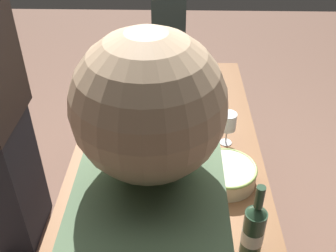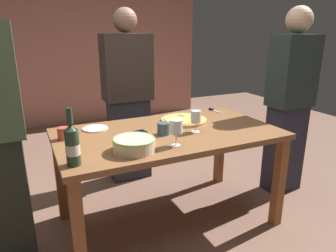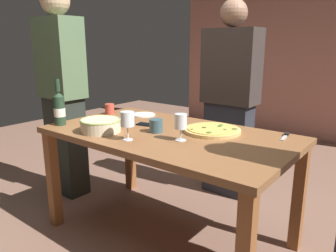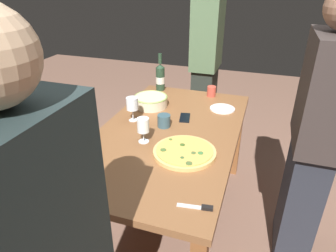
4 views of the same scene
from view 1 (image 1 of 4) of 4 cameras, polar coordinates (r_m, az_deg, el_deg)
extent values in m
plane|color=brown|center=(2.54, 0.00, -14.69)|extent=(8.00, 8.00, 0.00)
cube|color=brown|center=(2.03, 0.00, -1.39)|extent=(1.60, 0.90, 0.04)
cube|color=brown|center=(2.88, 8.27, 1.44)|extent=(0.07, 0.07, 0.71)
cube|color=brown|center=(2.89, -7.49, 1.67)|extent=(0.07, 0.07, 0.71)
cylinder|color=#E4B467|center=(2.21, -4.44, 2.86)|extent=(0.36, 0.36, 0.02)
cylinder|color=#E5B152|center=(2.20, -4.46, 3.16)|extent=(0.33, 0.33, 0.01)
cylinder|color=#47672F|center=(2.23, -1.43, 3.82)|extent=(0.04, 0.04, 0.00)
cylinder|color=#496230|center=(2.31, -5.67, 4.95)|extent=(0.04, 0.04, 0.00)
cylinder|color=#3E7639|center=(2.22, -6.91, 3.39)|extent=(0.03, 0.03, 0.00)
cylinder|color=#3C6233|center=(2.27, -4.53, 4.40)|extent=(0.02, 0.02, 0.00)
cylinder|color=#506C2D|center=(2.12, -1.62, 2.01)|extent=(0.02, 0.02, 0.00)
cylinder|color=#4A6432|center=(2.22, -5.90, 3.54)|extent=(0.03, 0.03, 0.00)
cylinder|color=#3B5E22|center=(2.16, -3.88, 2.59)|extent=(0.03, 0.03, 0.00)
cylinder|color=beige|center=(1.73, 8.38, -6.90)|extent=(0.26, 0.26, 0.08)
torus|color=#97B65B|center=(1.71, 8.48, -5.99)|extent=(0.26, 0.26, 0.01)
cylinder|color=#233B28|center=(1.45, 12.16, -14.94)|extent=(0.08, 0.08, 0.20)
cone|color=#233B28|center=(1.36, 12.76, -11.86)|extent=(0.08, 0.08, 0.03)
cylinder|color=#233B28|center=(1.32, 13.13, -9.97)|extent=(0.03, 0.03, 0.09)
cylinder|color=silver|center=(1.46, 12.11, -15.20)|extent=(0.08, 0.08, 0.06)
cylinder|color=white|center=(1.97, 8.32, -2.36)|extent=(0.06, 0.06, 0.00)
cylinder|color=white|center=(1.94, 8.43, -1.37)|extent=(0.01, 0.01, 0.08)
cylinder|color=white|center=(1.90, 8.64, 0.66)|extent=(0.08, 0.08, 0.09)
cylinder|color=maroon|center=(1.91, 8.57, 0.00)|extent=(0.07, 0.07, 0.03)
cylinder|color=white|center=(2.16, 2.78, 1.80)|extent=(0.07, 0.07, 0.00)
cylinder|color=white|center=(2.14, 2.81, 2.60)|extent=(0.01, 0.01, 0.07)
cylinder|color=white|center=(2.10, 2.87, 4.39)|extent=(0.07, 0.07, 0.09)
cylinder|color=maroon|center=(2.11, 2.85, 3.89)|extent=(0.06, 0.06, 0.05)
cylinder|color=#36545F|center=(1.95, 1.39, -0.99)|extent=(0.09, 0.09, 0.09)
cylinder|color=#BD4537|center=(1.48, -6.59, -16.12)|extent=(0.07, 0.07, 0.08)
cylinder|color=white|center=(1.69, -10.11, -10.13)|extent=(0.19, 0.19, 0.01)
cube|color=black|center=(1.84, -1.79, -4.98)|extent=(0.16, 0.10, 0.01)
cube|color=silver|center=(2.59, -6.79, 7.72)|extent=(0.04, 0.12, 0.01)
cube|color=black|center=(2.59, -8.52, 7.70)|extent=(0.03, 0.06, 0.02)
cube|color=#272839|center=(3.22, 0.17, 6.93)|extent=(0.32, 0.20, 0.81)
sphere|color=tan|center=(0.58, -2.39, 2.96)|extent=(0.23, 0.23, 0.23)
cube|color=#272B34|center=(2.41, -21.45, -7.32)|extent=(0.39, 0.20, 0.82)
camera|label=2|loc=(2.09, 67.13, -0.55)|focal=33.21mm
camera|label=3|loc=(3.33, 31.30, 19.65)|focal=34.67mm
camera|label=4|loc=(3.33, -10.27, 30.64)|focal=32.08mm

